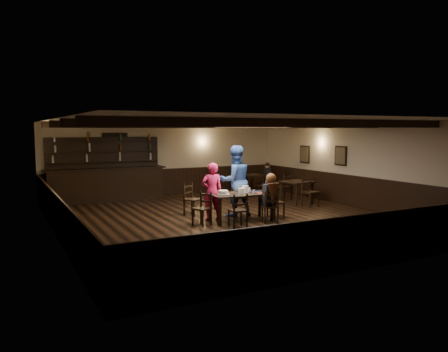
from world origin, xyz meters
name	(u,v)px	position (x,y,z in m)	size (l,w,h in m)	color
ground	(229,219)	(0.00, 0.00, 0.00)	(10.00, 10.00, 0.00)	black
room_shell	(229,156)	(0.01, 0.04, 1.75)	(9.02, 10.02, 2.71)	beige
dining_table	(241,196)	(0.15, -0.40, 0.68)	(1.69, 0.94, 0.75)	black
chair_near_left	(239,208)	(-0.32, -1.13, 0.51)	(0.44, 0.42, 0.88)	black
chair_near_right	(271,204)	(0.71, -1.00, 0.50)	(0.51, 0.50, 0.86)	black
chair_end_left	(204,205)	(-0.93, -0.35, 0.50)	(0.52, 0.53, 0.86)	black
chair_end_right	(273,200)	(1.15, -0.47, 0.52)	(0.44, 0.46, 0.88)	black
chair_far_pushed	(191,197)	(-0.71, 1.01, 0.54)	(0.58, 0.57, 0.92)	black
woman_pink	(212,192)	(-0.48, 0.07, 0.79)	(0.57, 0.38, 1.57)	#DF3479
man_blue	(235,181)	(0.36, 0.30, 1.01)	(0.98, 0.76, 2.01)	navy
seated_person	(271,191)	(0.74, -0.95, 0.86)	(0.36, 0.55, 0.89)	black
cake	(223,192)	(-0.32, -0.29, 0.80)	(0.33, 0.33, 0.10)	white
plate_stack_a	(241,191)	(0.13, -0.46, 0.83)	(0.17, 0.17, 0.16)	white
plate_stack_b	(245,189)	(0.31, -0.36, 0.85)	(0.17, 0.17, 0.20)	white
tea_light	(240,192)	(0.17, -0.30, 0.78)	(0.06, 0.06, 0.06)	#A5A8AD
salt_shaker	(253,192)	(0.46, -0.53, 0.80)	(0.04, 0.04, 0.10)	silver
pepper_shaker	(255,191)	(0.54, -0.47, 0.80)	(0.04, 0.04, 0.09)	#A5A8AD
drink_glass	(249,190)	(0.48, -0.27, 0.81)	(0.08, 0.08, 0.12)	silver
menu_red	(261,193)	(0.68, -0.56, 0.75)	(0.28, 0.19, 0.00)	maroon
menu_blue	(255,192)	(0.65, -0.31, 0.75)	(0.34, 0.24, 0.00)	#0D1243
bar_counter	(106,180)	(-2.31, 4.72, 0.73)	(4.08, 0.70, 2.20)	black
back_table_a	(297,184)	(3.21, 1.19, 0.65)	(1.00, 1.00, 0.75)	black
back_table_b	(252,177)	(3.02, 3.75, 0.64)	(0.74, 0.74, 0.75)	black
bg_patron_left	(237,172)	(2.46, 3.92, 0.85)	(0.28, 0.40, 0.77)	black
bg_patron_right	(267,172)	(3.75, 3.79, 0.82)	(0.31, 0.39, 0.71)	black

